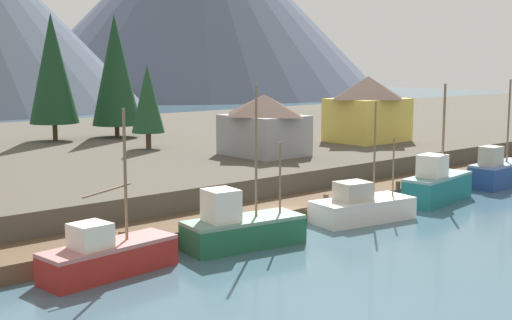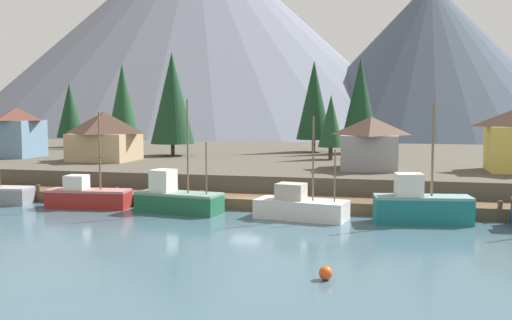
# 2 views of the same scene
# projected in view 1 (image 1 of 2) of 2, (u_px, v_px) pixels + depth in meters

# --- Properties ---
(ground_plane) EXTENTS (400.00, 400.00, 1.00)m
(ground_plane) POSITION_uv_depth(u_px,v_px,m) (128.00, 191.00, 60.08)
(ground_plane) COLOR #3D5B6B
(dock) EXTENTS (80.00, 4.00, 1.60)m
(dock) POSITION_uv_depth(u_px,v_px,m) (265.00, 214.00, 46.47)
(dock) COLOR brown
(dock) RESTS_ON ground_plane
(shoreline_bank) EXTENTS (400.00, 56.00, 2.50)m
(shoreline_bank) POSITION_uv_depth(u_px,v_px,m) (65.00, 157.00, 68.80)
(shoreline_bank) COLOR #4C473D
(shoreline_bank) RESTS_ON ground_plane
(fishing_boat_red) EXTENTS (7.30, 3.01, 8.36)m
(fishing_boat_red) POSITION_uv_depth(u_px,v_px,m) (107.00, 256.00, 34.68)
(fishing_boat_red) COLOR maroon
(fishing_boat_red) RESTS_ON ground_plane
(fishing_boat_green) EXTENTS (7.41, 3.64, 9.36)m
(fishing_boat_green) POSITION_uv_depth(u_px,v_px,m) (240.00, 228.00, 39.92)
(fishing_boat_green) COLOR #1E5B3D
(fishing_boat_green) RESTS_ON ground_plane
(fishing_boat_white) EXTENTS (7.48, 4.03, 8.04)m
(fishing_boat_white) POSITION_uv_depth(u_px,v_px,m) (361.00, 207.00, 46.53)
(fishing_boat_white) COLOR silver
(fishing_boat_white) RESTS_ON ground_plane
(fishing_boat_teal) EXTENTS (7.38, 3.42, 8.99)m
(fishing_boat_teal) POSITION_uv_depth(u_px,v_px,m) (437.00, 185.00, 52.61)
(fishing_boat_teal) COLOR #196B70
(fishing_boat_teal) RESTS_ON ground_plane
(fishing_boat_blue) EXTENTS (7.16, 2.62, 9.14)m
(fishing_boat_blue) POSITION_uv_depth(u_px,v_px,m) (500.00, 172.00, 59.42)
(fishing_boat_blue) COLOR navy
(fishing_boat_blue) RESTS_ON ground_plane
(house_yellow) EXTENTS (7.78, 6.23, 6.66)m
(house_yellow) POSITION_uv_depth(u_px,v_px,m) (368.00, 108.00, 70.73)
(house_yellow) COLOR gold
(house_yellow) RESTS_ON shoreline_bank
(house_grey) EXTENTS (5.76, 6.94, 5.33)m
(house_grey) POSITION_uv_depth(u_px,v_px,m) (264.00, 124.00, 60.39)
(house_grey) COLOR gray
(house_grey) RESTS_ON shoreline_bank
(conifer_near_right) EXTENTS (5.22, 5.22, 13.14)m
(conifer_near_right) POSITION_uv_depth(u_px,v_px,m) (115.00, 70.00, 74.11)
(conifer_near_right) COLOR #4C3823
(conifer_near_right) RESTS_ON shoreline_bank
(conifer_mid_left) EXTENTS (3.09, 3.09, 7.87)m
(conifer_mid_left) POSITION_uv_depth(u_px,v_px,m) (148.00, 99.00, 64.57)
(conifer_mid_left) COLOR #4C3823
(conifer_mid_left) RESTS_ON shoreline_bank
(conifer_mid_right) EXTENTS (5.00, 5.00, 13.06)m
(conifer_mid_right) POSITION_uv_depth(u_px,v_px,m) (53.00, 68.00, 70.69)
(conifer_mid_right) COLOR #4C3823
(conifer_mid_right) RESTS_ON shoreline_bank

